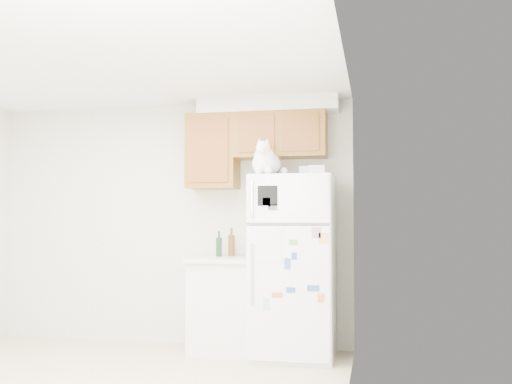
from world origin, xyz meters
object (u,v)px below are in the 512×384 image
(bottle_green, at_px, (219,244))
(bottle_amber, at_px, (231,242))
(storage_box_back, at_px, (310,172))
(refrigerator, at_px, (294,266))
(storage_box_front, at_px, (316,170))
(base_counter, at_px, (224,304))
(cat, at_px, (266,162))

(bottle_green, xyz_separation_m, bottle_amber, (0.11, 0.06, 0.02))
(bottle_amber, bearing_deg, storage_box_back, -9.30)
(refrigerator, distance_m, storage_box_front, 0.92)
(base_counter, distance_m, bottle_amber, 0.63)
(refrigerator, bearing_deg, base_counter, 173.91)
(base_counter, xyz_separation_m, storage_box_front, (0.91, -0.14, 1.28))
(base_counter, distance_m, storage_box_front, 1.58)
(refrigerator, height_order, bottle_green, refrigerator)
(refrigerator, xyz_separation_m, bottle_green, (-0.78, 0.19, 0.20))
(bottle_amber, bearing_deg, storage_box_front, -19.79)
(cat, bearing_deg, base_counter, 151.63)
(storage_box_back, bearing_deg, bottle_green, -172.80)
(storage_box_front, xyz_separation_m, bottle_green, (-1.00, 0.26, -0.70))
(cat, relative_size, bottle_green, 1.85)
(cat, xyz_separation_m, storage_box_back, (0.38, 0.29, -0.07))
(base_counter, xyz_separation_m, cat, (0.46, -0.25, 1.36))
(base_counter, distance_m, cat, 1.46)
(refrigerator, distance_m, bottle_green, 0.83)
(refrigerator, xyz_separation_m, storage_box_back, (0.15, 0.12, 0.90))
(bottle_green, bearing_deg, storage_box_front, -14.55)
(cat, distance_m, storage_box_front, 0.48)
(storage_box_front, bearing_deg, base_counter, 162.47)
(storage_box_back, bearing_deg, bottle_amber, -177.57)
(refrigerator, xyz_separation_m, bottle_amber, (-0.66, 0.25, 0.21))
(cat, height_order, storage_box_front, cat)
(storage_box_back, xyz_separation_m, bottle_green, (-0.93, 0.07, -0.70))
(bottle_green, bearing_deg, storage_box_back, -4.53)
(cat, distance_m, bottle_green, 1.02)
(base_counter, relative_size, cat, 1.94)
(cat, distance_m, storage_box_back, 0.49)
(bottle_green, distance_m, bottle_amber, 0.13)
(refrigerator, distance_m, base_counter, 0.79)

